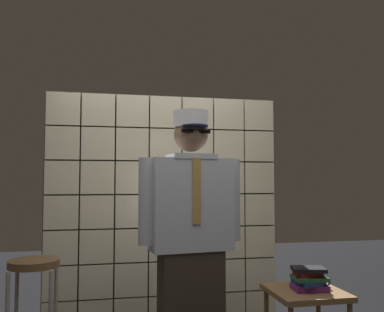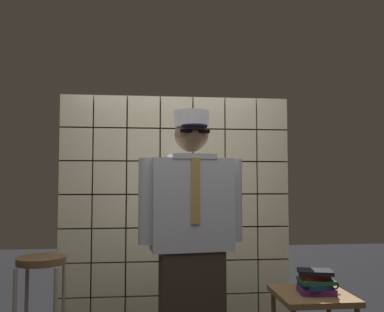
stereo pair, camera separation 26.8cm
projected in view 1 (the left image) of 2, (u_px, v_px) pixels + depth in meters
The scene contains 6 objects.
glass_block_wall at pixel (165, 211), 3.78m from camera, with size 2.18×0.10×2.18m.
standing_person at pixel (191, 239), 2.75m from camera, with size 0.73×0.34×1.83m.
bar_stool at pixel (33, 291), 2.75m from camera, with size 0.34×0.34×0.81m.
side_table at pixel (306, 300), 2.98m from camera, with size 0.52×0.52×0.55m.
book_stack at pixel (309, 279), 2.97m from camera, with size 0.27×0.22×0.17m.
coffee_mug at pixel (320, 283), 2.98m from camera, with size 0.13×0.08×0.09m.
Camera 1 is at (-0.50, -2.32, 1.35)m, focal length 37.92 mm.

